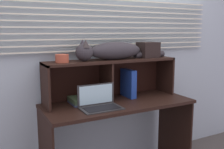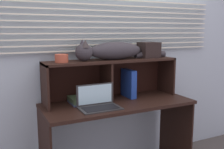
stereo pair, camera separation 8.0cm
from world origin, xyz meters
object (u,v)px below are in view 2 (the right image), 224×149
Objects in this scene: small_basket at (62,58)px; laptop at (98,103)px; book_stack at (81,100)px; cat at (112,51)px; binder_upright at (129,83)px; storage_box at (149,50)px.

laptop is at bearing -39.82° from small_basket.
cat is at bearing -0.81° from book_stack.
book_stack is at bearing 179.49° from binder_upright.
small_basket reaches higher than laptop.
book_stack is 0.87m from storage_box.
storage_box reaches higher than binder_upright.
binder_upright is at bearing -0.51° from book_stack.
storage_box is (0.24, 0.00, 0.33)m from binder_upright.
cat is 0.43m from storage_box.
laptop is at bearing -153.07° from binder_upright.
book_stack is (-0.51, 0.00, -0.11)m from binder_upright.
laptop is at bearing -161.91° from storage_box.
binder_upright is 1.49× the size of storage_box.
binder_upright is 0.74m from small_basket.
storage_box is (0.66, 0.22, 0.43)m from laptop.
book_stack is 2.01× the size of small_basket.
small_basket is at bearing 180.00° from binder_upright.
binder_upright is (0.19, -0.00, -0.34)m from cat.
cat is 8.39× the size of small_basket.
small_basket is 0.62× the size of storage_box.
binder_upright is at bearing -0.00° from cat.
laptop is at bearing -137.13° from cat.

